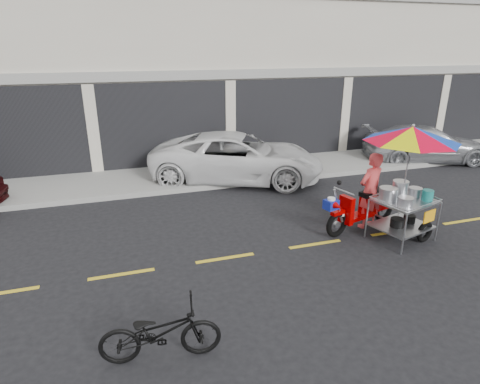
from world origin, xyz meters
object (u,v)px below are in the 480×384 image
object	(u,v)px
white_pickup	(237,157)
silver_pickup	(426,144)
food_vendor_rig	(394,166)
near_bicycle	(160,332)

from	to	relation	value
white_pickup	silver_pickup	size ratio (longest dim) A/B	1.20
silver_pickup	food_vendor_rig	world-z (taller)	food_vendor_rig
near_bicycle	food_vendor_rig	bearing A→B (deg)	-58.48
white_pickup	food_vendor_rig	world-z (taller)	food_vendor_rig
near_bicycle	white_pickup	bearing A→B (deg)	-17.19
near_bicycle	food_vendor_rig	xyz separation A→B (m)	(5.32, 2.37, 1.16)
silver_pickup	white_pickup	bearing A→B (deg)	107.67
white_pickup	near_bicycle	size ratio (longest dim) A/B	3.26
white_pickup	near_bicycle	bearing A→B (deg)	177.97
white_pickup	near_bicycle	world-z (taller)	white_pickup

